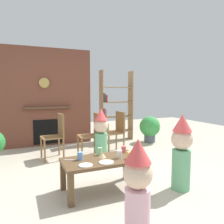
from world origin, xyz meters
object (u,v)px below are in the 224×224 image
object	(u,v)px
coffee_table	(102,164)
child_in_pink	(182,150)
paper_cup_center	(119,154)
bookshelf	(114,109)
dining_chair_middle	(93,132)
potted_plant_tall	(150,128)
child_with_cone_hat	(138,189)
dining_chair_right	(117,129)
birthday_cake_slice	(102,155)
paper_cup_near_right	(130,155)
dining_chair_left	(57,133)
child_by_the_chairs	(101,133)
paper_cup_far_right	(100,151)
paper_plate_front	(86,165)
paper_cup_near_left	(80,156)
paper_cup_far_left	(124,149)
paper_plate_rear	(106,162)

from	to	relation	value
coffee_table	child_in_pink	world-z (taller)	child_in_pink
paper_cup_center	bookshelf	bearing A→B (deg)	67.50
dining_chair_middle	potted_plant_tall	xyz separation A→B (m)	(1.78, 0.62, -0.12)
child_with_cone_hat	dining_chair_right	bearing A→B (deg)	-16.84
birthday_cake_slice	child_in_pink	bearing A→B (deg)	-24.48
paper_cup_near_right	dining_chair_left	distance (m)	1.96
paper_cup_center	child_by_the_chairs	xyz separation A→B (m)	(0.20, 1.26, 0.04)
coffee_table	birthday_cake_slice	bearing A→B (deg)	65.59
coffee_table	paper_cup_near_right	world-z (taller)	paper_cup_near_right
paper_cup_far_right	child_with_cone_hat	world-z (taller)	child_with_cone_hat
child_by_the_chairs	potted_plant_tall	size ratio (longest dim) A/B	1.47
bookshelf	coffee_table	world-z (taller)	bookshelf
bookshelf	coffee_table	distance (m)	3.09
coffee_table	paper_cup_center	size ratio (longest dim) A/B	9.96
birthday_cake_slice	dining_chair_left	world-z (taller)	dining_chair_left
paper_plate_front	potted_plant_tall	world-z (taller)	potted_plant_tall
bookshelf	child_in_pink	distance (m)	3.15
paper_cup_near_left	paper_cup_far_left	xyz separation A→B (m)	(0.69, 0.09, -0.01)
paper_plate_front	dining_chair_middle	size ratio (longest dim) A/B	0.19
child_with_cone_hat	potted_plant_tall	distance (m)	3.91
paper_cup_center	dining_chair_middle	xyz separation A→B (m)	(0.14, 1.56, 0.02)
paper_cup_center	dining_chair_middle	size ratio (longest dim) A/B	0.12
paper_cup_near_right	paper_cup_center	bearing A→B (deg)	143.99
paper_cup_far_left	birthday_cake_slice	size ratio (longest dim) A/B	0.93
coffee_table	child_in_pink	size ratio (longest dim) A/B	1.01
bookshelf	dining_chair_right	bearing A→B (deg)	-111.15
paper_cup_center	dining_chair_left	world-z (taller)	dining_chair_left
paper_plate_front	child_in_pink	distance (m)	1.31
birthday_cake_slice	dining_chair_left	distance (m)	1.68
paper_cup_far_left	paper_cup_near_left	bearing A→B (deg)	-172.19
child_with_cone_hat	child_in_pink	xyz separation A→B (m)	(1.09, 0.70, 0.05)
paper_cup_near_right	dining_chair_left	size ratio (longest dim) A/B	0.11
coffee_table	child_in_pink	distance (m)	1.10
paper_plate_front	child_in_pink	xyz separation A→B (m)	(1.29, -0.22, 0.10)
paper_plate_front	child_in_pink	bearing A→B (deg)	-9.57
dining_chair_left	coffee_table	bearing A→B (deg)	96.37
paper_cup_far_left	potted_plant_tall	distance (m)	2.62
birthday_cake_slice	child_in_pink	size ratio (longest dim) A/B	0.10
coffee_table	potted_plant_tall	bearing A→B (deg)	44.69
dining_chair_left	dining_chair_middle	distance (m)	0.72
paper_cup_near_right	paper_plate_rear	xyz separation A→B (m)	(-0.36, -0.03, -0.04)
child_by_the_chairs	dining_chair_middle	distance (m)	0.31
paper_cup_center	child_with_cone_hat	xyz separation A→B (m)	(-0.31, -1.03, 0.01)
child_with_cone_hat	potted_plant_tall	size ratio (longest dim) A/B	1.37
child_with_cone_hat	child_in_pink	size ratio (longest dim) A/B	0.91
paper_cup_near_left	dining_chair_left	bearing A→B (deg)	91.83
child_with_cone_hat	dining_chair_middle	distance (m)	2.63
coffee_table	dining_chair_right	world-z (taller)	dining_chair_right
child_by_the_chairs	paper_cup_far_right	bearing A→B (deg)	-1.45
bookshelf	birthday_cake_slice	distance (m)	3.01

